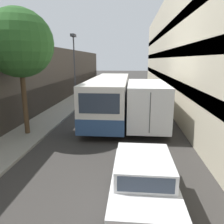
{
  "coord_description": "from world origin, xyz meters",
  "views": [
    {
      "loc": [
        1.15,
        -0.37,
        4.37
      ],
      "look_at": [
        0.12,
        11.1,
        1.6
      ],
      "focal_mm": 35.0,
      "sensor_mm": 36.0,
      "label": 1
    }
  ],
  "objects_px": {
    "bus": "(110,97)",
    "street_lamp": "(74,57)",
    "panel_van": "(112,85)",
    "street_tree_left": "(19,44)",
    "box_truck": "(146,102)",
    "car_hatchback": "(143,181)"
  },
  "relations": [
    {
      "from": "car_hatchback",
      "to": "panel_van",
      "type": "height_order",
      "value": "panel_van"
    },
    {
      "from": "street_tree_left",
      "to": "bus",
      "type": "bearing_deg",
      "value": 44.46
    },
    {
      "from": "street_tree_left",
      "to": "box_truck",
      "type": "bearing_deg",
      "value": 22.61
    },
    {
      "from": "box_truck",
      "to": "panel_van",
      "type": "bearing_deg",
      "value": 104.23
    },
    {
      "from": "car_hatchback",
      "to": "street_tree_left",
      "type": "bearing_deg",
      "value": 138.17
    },
    {
      "from": "bus",
      "to": "box_truck",
      "type": "xyz_separation_m",
      "value": [
        2.61,
        -1.44,
        -0.03
      ]
    },
    {
      "from": "bus",
      "to": "street_tree_left",
      "type": "xyz_separation_m",
      "value": [
        -4.48,
        -4.39,
        3.6
      ]
    },
    {
      "from": "bus",
      "to": "box_truck",
      "type": "relative_size",
      "value": 1.39
    },
    {
      "from": "car_hatchback",
      "to": "panel_van",
      "type": "distance_m",
      "value": 23.11
    },
    {
      "from": "box_truck",
      "to": "panel_van",
      "type": "relative_size",
      "value": 1.89
    },
    {
      "from": "car_hatchback",
      "to": "panel_van",
      "type": "relative_size",
      "value": 0.95
    },
    {
      "from": "car_hatchback",
      "to": "panel_van",
      "type": "bearing_deg",
      "value": 97.49
    },
    {
      "from": "panel_van",
      "to": "box_truck",
      "type": "bearing_deg",
      "value": -75.77
    },
    {
      "from": "bus",
      "to": "panel_van",
      "type": "relative_size",
      "value": 2.62
    },
    {
      "from": "panel_van",
      "to": "street_tree_left",
      "type": "height_order",
      "value": "street_tree_left"
    },
    {
      "from": "bus",
      "to": "street_lamp",
      "type": "distance_m",
      "value": 5.78
    },
    {
      "from": "car_hatchback",
      "to": "street_lamp",
      "type": "relative_size",
      "value": 0.62
    },
    {
      "from": "bus",
      "to": "street_tree_left",
      "type": "relative_size",
      "value": 1.57
    },
    {
      "from": "bus",
      "to": "street_lamp",
      "type": "height_order",
      "value": "street_lamp"
    },
    {
      "from": "street_lamp",
      "to": "panel_van",
      "type": "bearing_deg",
      "value": 74.51
    },
    {
      "from": "street_lamp",
      "to": "bus",
      "type": "bearing_deg",
      "value": -44.3
    },
    {
      "from": "box_truck",
      "to": "panel_van",
      "type": "distance_m",
      "value": 14.58
    }
  ]
}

